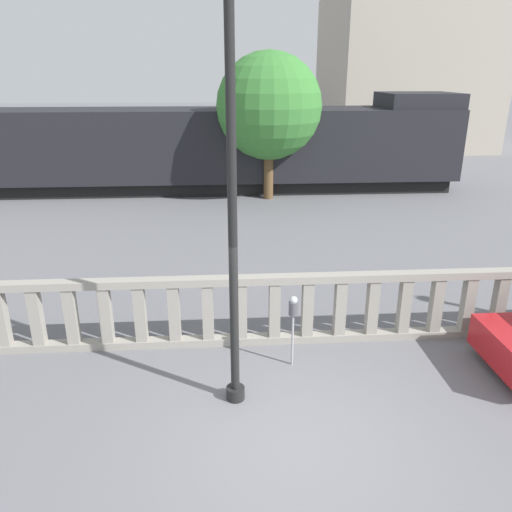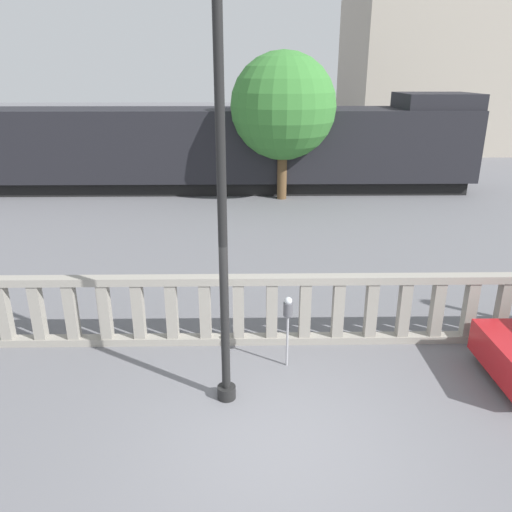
{
  "view_description": "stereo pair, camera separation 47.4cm",
  "coord_description": "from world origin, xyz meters",
  "px_view_note": "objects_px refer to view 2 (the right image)",
  "views": [
    {
      "loc": [
        -0.9,
        -5.44,
        4.77
      ],
      "look_at": [
        -0.27,
        3.73,
        1.36
      ],
      "focal_mm": 35.0,
      "sensor_mm": 36.0,
      "label": 1
    },
    {
      "loc": [
        -0.42,
        -5.46,
        4.77
      ],
      "look_at": [
        -0.27,
        3.73,
        1.36
      ],
      "focal_mm": 35.0,
      "sensor_mm": 36.0,
      "label": 2
    }
  ],
  "objects_px": {
    "parking_meter": "(288,312)",
    "train_near": "(156,148)",
    "tree_left": "(283,107)",
    "lamppost": "(222,186)"
  },
  "relations": [
    {
      "from": "lamppost",
      "to": "tree_left",
      "type": "distance_m",
      "value": 13.05
    },
    {
      "from": "lamppost",
      "to": "parking_meter",
      "type": "relative_size",
      "value": 4.72
    },
    {
      "from": "lamppost",
      "to": "tree_left",
      "type": "bearing_deg",
      "value": 82.54
    },
    {
      "from": "parking_meter",
      "to": "train_near",
      "type": "relative_size",
      "value": 0.05
    },
    {
      "from": "parking_meter",
      "to": "train_near",
      "type": "height_order",
      "value": "train_near"
    },
    {
      "from": "parking_meter",
      "to": "lamppost",
      "type": "bearing_deg",
      "value": -138.14
    },
    {
      "from": "lamppost",
      "to": "train_near",
      "type": "bearing_deg",
      "value": 103.41
    },
    {
      "from": "train_near",
      "to": "tree_left",
      "type": "bearing_deg",
      "value": -17.74
    },
    {
      "from": "parking_meter",
      "to": "tree_left",
      "type": "bearing_deg",
      "value": 86.71
    },
    {
      "from": "train_near",
      "to": "lamppost",
      "type": "bearing_deg",
      "value": -76.59
    }
  ]
}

